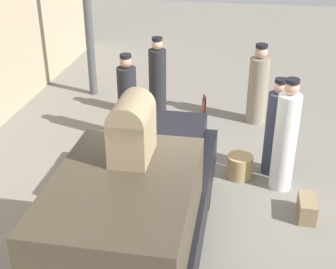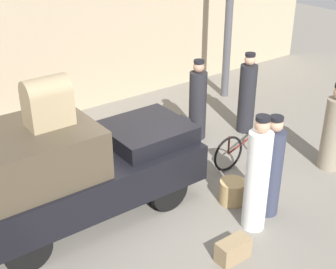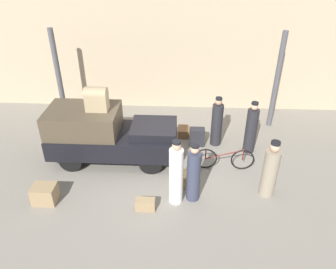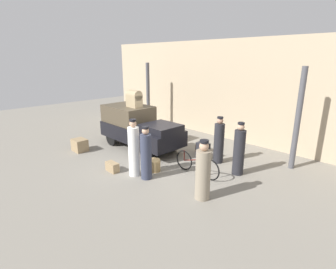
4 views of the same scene
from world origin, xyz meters
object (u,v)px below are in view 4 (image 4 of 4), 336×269
truck (138,126)px  porter_carrying_trunk (146,155)px  porter_lifting_near_truck (219,142)px  suitcase_tan_flat (112,167)px  suitcase_black_upright (80,145)px  bicycle (197,164)px  trunk_on_truck_roof (134,98)px  porter_standing_middle (134,150)px  porter_with_bicycle (239,151)px  suitcase_small_leather (203,151)px  wicker_basket (154,165)px  conductor_in_dark_uniform (203,173)px  trunk_large_brown (203,148)px

truck → porter_carrying_trunk: truck is taller
porter_lifting_near_truck → suitcase_tan_flat: porter_lifting_near_truck is taller
porter_carrying_trunk → suitcase_black_upright: porter_carrying_trunk is taller
porter_lifting_near_truck → suitcase_black_upright: bearing=-146.9°
bicycle → trunk_on_truck_roof: 4.13m
porter_standing_middle → trunk_on_truck_roof: 3.22m
truck → porter_with_bicycle: size_ratio=2.18×
suitcase_tan_flat → suitcase_small_leather: suitcase_small_leather is taller
porter_standing_middle → suitcase_small_leather: porter_standing_middle is taller
porter_carrying_trunk → porter_lifting_near_truck: 2.86m
wicker_basket → porter_standing_middle: 0.97m
porter_carrying_trunk → suitcase_tan_flat: size_ratio=3.41×
bicycle → suitcase_tan_flat: bearing=-139.7°
conductor_in_dark_uniform → porter_with_bicycle: bearing=94.5°
porter_lifting_near_truck → trunk_large_brown: 1.33m
porter_lifting_near_truck → conductor_in_dark_uniform: 2.73m
truck → porter_carrying_trunk: 3.13m
truck → suitcase_black_upright: (-1.27, -2.04, -0.66)m
porter_carrying_trunk → trunk_on_truck_roof: bearing=148.3°
suitcase_small_leather → wicker_basket: bearing=-101.9°
wicker_basket → suitcase_black_upright: size_ratio=0.72×
bicycle → suitcase_small_leather: (-0.76, 1.29, -0.05)m
porter_lifting_near_truck → trunk_on_truck_roof: (-3.60, -1.02, 1.29)m
porter_standing_middle → suitcase_tan_flat: porter_standing_middle is taller
porter_with_bicycle → wicker_basket: bearing=-139.3°
suitcase_tan_flat → suitcase_black_upright: size_ratio=0.82×
suitcase_small_leather → trunk_on_truck_roof: 3.57m
porter_lifting_near_truck → trunk_on_truck_roof: trunk_on_truck_roof is taller
porter_lifting_near_truck → porter_standing_middle: size_ratio=0.91×
wicker_basket → suitcase_tan_flat: (-0.96, -1.03, -0.04)m
porter_carrying_trunk → wicker_basket: bearing=115.3°
porter_carrying_trunk → porter_lifting_near_truck: (0.81, 2.74, -0.00)m
porter_with_bicycle → conductor_in_dark_uniform: bearing=-85.5°
porter_standing_middle → suitcase_tan_flat: 1.11m
suitcase_black_upright → bicycle: bearing=19.0°
truck → bicycle: size_ratio=2.13×
suitcase_tan_flat → suitcase_black_upright: 2.67m
porter_with_bicycle → suitcase_small_leather: porter_with_bicycle is taller
porter_carrying_trunk → suitcase_black_upright: (-3.88, -0.32, -0.54)m
wicker_basket → conductor_in_dark_uniform: conductor_in_dark_uniform is taller
truck → porter_with_bicycle: 4.51m
suitcase_black_upright → porter_lifting_near_truck: bearing=33.1°
porter_lifting_near_truck → wicker_basket: bearing=-115.8°
porter_with_bicycle → trunk_on_truck_roof: trunk_on_truck_roof is taller
porter_with_bicycle → suitcase_tan_flat: size_ratio=3.51×
suitcase_tan_flat → porter_lifting_near_truck: bearing=57.9°
porter_with_bicycle → porter_lifting_near_truck: bearing=160.0°
porter_carrying_trunk → porter_standing_middle: (-0.45, -0.13, 0.08)m
suitcase_tan_flat → trunk_on_truck_roof: trunk_on_truck_roof is taller
bicycle → porter_carrying_trunk: bearing=-125.0°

